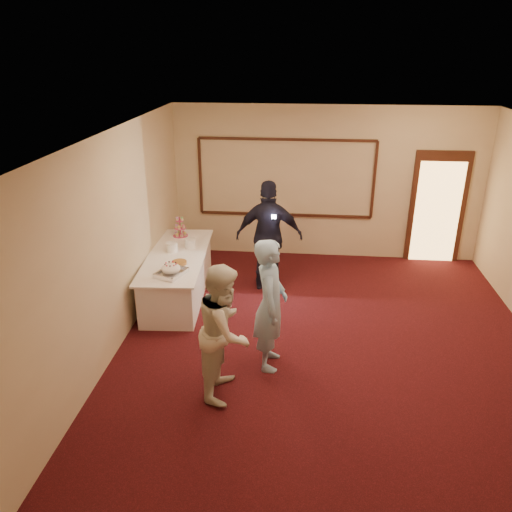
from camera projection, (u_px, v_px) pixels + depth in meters
The scene contains 14 objects.
floor at pixel (329, 349), 7.13m from camera, with size 7.00×7.00×0.00m, color black.
room_walls at pixel (338, 215), 6.33m from camera, with size 6.04×7.04×3.02m.
wall_molding at pixel (286, 178), 9.74m from camera, with size 3.45×0.04×1.55m.
doorway at pixel (437, 208), 9.67m from camera, with size 1.05×0.07×2.20m.
buffet_table at pixel (178, 275), 8.50m from camera, with size 1.11×2.51×0.77m.
pavlova_tray at pixel (171, 270), 7.59m from camera, with size 0.49×0.57×0.18m.
cupcake_stand at pixel (180, 229), 9.10m from camera, with size 0.27×0.27×0.40m.
plate_stack_a at pixel (172, 247), 8.44m from camera, with size 0.19×0.19×0.16m.
plate_stack_b at pixel (190, 243), 8.60m from camera, with size 0.20×0.20×0.17m.
tart at pixel (179, 263), 7.96m from camera, with size 0.28×0.28×0.06m.
man at pixel (270, 305), 6.46m from camera, with size 0.66×0.43×1.81m, color #98C4E8.
woman at pixel (225, 331), 5.98m from camera, with size 0.83×0.65×1.71m, color #EBE8CE.
guest at pixel (269, 236), 8.57m from camera, with size 1.14×0.48×1.95m, color black.
camera_flash at pixel (274, 217), 8.13m from camera, with size 0.07×0.04×0.05m, color white.
Camera 1 is at (-0.45, -6.10, 4.03)m, focal length 35.00 mm.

